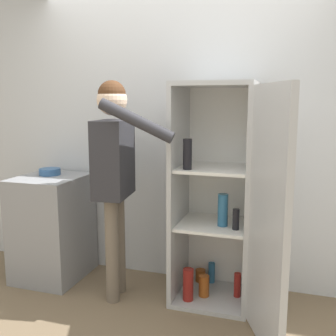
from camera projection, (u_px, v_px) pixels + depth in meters
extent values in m
plane|color=#7A664C|center=(140.00, 333.00, 2.73)|extent=(12.00, 12.00, 0.00)
cube|color=silver|center=(180.00, 138.00, 3.44)|extent=(7.00, 0.06, 2.55)
cube|color=#B7BABC|center=(212.00, 295.00, 3.22)|extent=(0.61, 0.57, 0.04)
cube|color=#B7BABC|center=(217.00, 84.00, 2.93)|extent=(0.61, 0.57, 0.04)
cube|color=white|center=(220.00, 188.00, 3.33)|extent=(0.61, 0.03, 1.66)
cube|color=#B7BABC|center=(179.00, 192.00, 3.16)|extent=(0.04, 0.57, 1.66)
cube|color=#B7BABC|center=(251.00, 197.00, 2.99)|extent=(0.03, 0.57, 1.66)
cube|color=white|center=(214.00, 224.00, 3.12)|extent=(0.54, 0.50, 0.02)
cube|color=white|center=(215.00, 169.00, 3.04)|extent=(0.54, 0.50, 0.02)
cube|color=#B7BABC|center=(268.00, 220.00, 2.42)|extent=(0.28, 0.58, 1.66)
cylinder|color=black|center=(187.00, 154.00, 2.92)|extent=(0.07, 0.07, 0.23)
cylinder|color=teal|center=(223.00, 210.00, 3.03)|extent=(0.08, 0.08, 0.25)
cylinder|color=maroon|center=(188.00, 285.00, 3.09)|extent=(0.08, 0.08, 0.26)
cylinder|color=black|center=(236.00, 219.00, 2.94)|extent=(0.05, 0.05, 0.16)
cylinder|color=#9E4C19|center=(204.00, 286.00, 3.16)|extent=(0.08, 0.08, 0.17)
cylinder|color=teal|center=(212.00, 272.00, 3.41)|extent=(0.06, 0.06, 0.18)
cylinder|color=maroon|center=(237.00, 285.00, 3.15)|extent=(0.06, 0.06, 0.20)
cylinder|color=#9E4C19|center=(201.00, 275.00, 3.43)|extent=(0.09, 0.09, 0.10)
cylinder|color=#726656|center=(119.00, 243.00, 3.27)|extent=(0.11, 0.11, 0.85)
cylinder|color=#726656|center=(112.00, 251.00, 3.10)|extent=(0.11, 0.11, 0.85)
cube|color=#2D2D33|center=(113.00, 159.00, 3.06)|extent=(0.28, 0.44, 0.60)
sphere|color=beige|center=(112.00, 100.00, 2.99)|extent=(0.23, 0.23, 0.23)
sphere|color=#4C2D19|center=(112.00, 94.00, 2.98)|extent=(0.21, 0.21, 0.21)
cylinder|color=#2D2D33|center=(122.00, 158.00, 3.30)|extent=(0.08, 0.08, 0.56)
cylinder|color=#2D2D33|center=(136.00, 121.00, 2.74)|extent=(0.55, 0.15, 0.31)
cube|color=gray|center=(53.00, 227.00, 3.56)|extent=(0.56, 0.63, 0.93)
cylinder|color=#335B8E|center=(50.00, 172.00, 3.55)|extent=(0.19, 0.19, 0.06)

